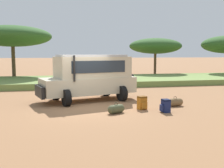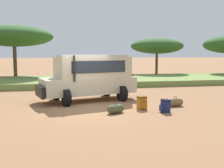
{
  "view_description": "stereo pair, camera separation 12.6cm",
  "coord_description": "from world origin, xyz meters",
  "px_view_note": "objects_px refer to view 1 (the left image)",
  "views": [
    {
      "loc": [
        -1.45,
        -11.87,
        2.48
      ],
      "look_at": [
        1.25,
        0.72,
        1.0
      ],
      "focal_mm": 42.0,
      "sensor_mm": 36.0,
      "label": 1
    },
    {
      "loc": [
        -1.33,
        -11.9,
        2.48
      ],
      "look_at": [
        1.25,
        0.72,
        1.0
      ],
      "focal_mm": 42.0,
      "sensor_mm": 36.0,
      "label": 2
    }
  ],
  "objects_px": {
    "duffel_bag_low_black_case": "(175,102)",
    "duffel_bag_soft_canvas": "(116,109)",
    "backpack_beside_front_wheel": "(165,106)",
    "backpack_cluster_center": "(142,103)",
    "acacia_tree_centre_back": "(12,36)",
    "acacia_tree_right_mid": "(155,46)",
    "safari_vehicle": "(90,76)"
  },
  "relations": [
    {
      "from": "acacia_tree_centre_back",
      "to": "backpack_cluster_center",
      "type": "bearing_deg",
      "value": -62.2
    },
    {
      "from": "duffel_bag_low_black_case",
      "to": "safari_vehicle",
      "type": "bearing_deg",
      "value": 146.92
    },
    {
      "from": "acacia_tree_centre_back",
      "to": "acacia_tree_right_mid",
      "type": "xyz_separation_m",
      "value": [
        14.51,
        1.96,
        -0.73
      ]
    },
    {
      "from": "acacia_tree_right_mid",
      "to": "backpack_cluster_center",
      "type": "bearing_deg",
      "value": -113.18
    },
    {
      "from": "backpack_beside_front_wheel",
      "to": "acacia_tree_right_mid",
      "type": "xyz_separation_m",
      "value": [
        6.18,
        17.03,
        3.07
      ]
    },
    {
      "from": "safari_vehicle",
      "to": "duffel_bag_low_black_case",
      "type": "height_order",
      "value": "safari_vehicle"
    },
    {
      "from": "duffel_bag_soft_canvas",
      "to": "acacia_tree_centre_back",
      "type": "bearing_deg",
      "value": 112.76
    },
    {
      "from": "backpack_beside_front_wheel",
      "to": "backpack_cluster_center",
      "type": "xyz_separation_m",
      "value": [
        -0.79,
        0.76,
        0.02
      ]
    },
    {
      "from": "safari_vehicle",
      "to": "backpack_cluster_center",
      "type": "distance_m",
      "value": 3.58
    },
    {
      "from": "safari_vehicle",
      "to": "duffel_bag_low_black_case",
      "type": "bearing_deg",
      "value": -33.08
    },
    {
      "from": "safari_vehicle",
      "to": "acacia_tree_right_mid",
      "type": "relative_size",
      "value": 0.95
    },
    {
      "from": "safari_vehicle",
      "to": "duffel_bag_low_black_case",
      "type": "xyz_separation_m",
      "value": [
        3.76,
        -2.45,
        -1.11
      ]
    },
    {
      "from": "duffel_bag_low_black_case",
      "to": "duffel_bag_soft_canvas",
      "type": "xyz_separation_m",
      "value": [
        -3.1,
        -0.88,
        -0.01
      ]
    },
    {
      "from": "safari_vehicle",
      "to": "acacia_tree_centre_back",
      "type": "relative_size",
      "value": 0.78
    },
    {
      "from": "duffel_bag_low_black_case",
      "to": "duffel_bag_soft_canvas",
      "type": "relative_size",
      "value": 1.08
    },
    {
      "from": "backpack_beside_front_wheel",
      "to": "acacia_tree_right_mid",
      "type": "height_order",
      "value": "acacia_tree_right_mid"
    },
    {
      "from": "safari_vehicle",
      "to": "backpack_cluster_center",
      "type": "xyz_separation_m",
      "value": [
        1.98,
        -2.81,
        -1.01
      ]
    },
    {
      "from": "duffel_bag_soft_canvas",
      "to": "backpack_cluster_center",
      "type": "bearing_deg",
      "value": 21.22
    },
    {
      "from": "backpack_cluster_center",
      "to": "duffel_bag_soft_canvas",
      "type": "relative_size",
      "value": 0.77
    },
    {
      "from": "duffel_bag_low_black_case",
      "to": "acacia_tree_centre_back",
      "type": "height_order",
      "value": "acacia_tree_centre_back"
    },
    {
      "from": "duffel_bag_soft_canvas",
      "to": "acacia_tree_centre_back",
      "type": "xyz_separation_m",
      "value": [
        -6.22,
        14.82,
        3.89
      ]
    },
    {
      "from": "duffel_bag_low_black_case",
      "to": "acacia_tree_right_mid",
      "type": "bearing_deg",
      "value": 71.91
    },
    {
      "from": "acacia_tree_right_mid",
      "to": "duffel_bag_low_black_case",
      "type": "bearing_deg",
      "value": -108.09
    },
    {
      "from": "duffel_bag_soft_canvas",
      "to": "duffel_bag_low_black_case",
      "type": "bearing_deg",
      "value": 15.81
    },
    {
      "from": "backpack_cluster_center",
      "to": "duffel_bag_low_black_case",
      "type": "height_order",
      "value": "backpack_cluster_center"
    },
    {
      "from": "backpack_beside_front_wheel",
      "to": "acacia_tree_right_mid",
      "type": "distance_m",
      "value": 18.37
    },
    {
      "from": "acacia_tree_right_mid",
      "to": "acacia_tree_centre_back",
      "type": "bearing_deg",
      "value": -172.32
    },
    {
      "from": "acacia_tree_centre_back",
      "to": "backpack_beside_front_wheel",
      "type": "bearing_deg",
      "value": -61.06
    },
    {
      "from": "duffel_bag_low_black_case",
      "to": "acacia_tree_right_mid",
      "type": "height_order",
      "value": "acacia_tree_right_mid"
    },
    {
      "from": "backpack_beside_front_wheel",
      "to": "backpack_cluster_center",
      "type": "height_order",
      "value": "backpack_cluster_center"
    },
    {
      "from": "acacia_tree_right_mid",
      "to": "duffel_bag_soft_canvas",
      "type": "bearing_deg",
      "value": -116.29
    },
    {
      "from": "backpack_cluster_center",
      "to": "duffel_bag_soft_canvas",
      "type": "xyz_separation_m",
      "value": [
        -1.33,
        -0.51,
        -0.11
      ]
    }
  ]
}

